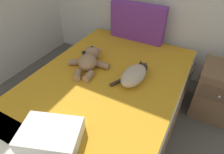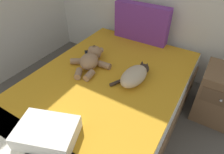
% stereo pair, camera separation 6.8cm
% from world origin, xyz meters
% --- Properties ---
extents(bed, '(1.42, 2.09, 0.48)m').
position_xyz_m(bed, '(1.47, 2.81, 0.24)').
color(bed, brown).
rests_on(bed, ground_plane).
extents(patterned_cushion, '(0.68, 0.14, 0.45)m').
position_xyz_m(patterned_cushion, '(1.40, 3.77, 0.71)').
color(patterned_cushion, '#72338C').
rests_on(patterned_cushion, bed).
extents(cat, '(0.28, 0.42, 0.15)m').
position_xyz_m(cat, '(1.72, 2.96, 0.55)').
color(cat, tan).
rests_on(cat, bed).
extents(teddy_bear, '(0.43, 0.51, 0.16)m').
position_xyz_m(teddy_bear, '(1.21, 2.97, 0.55)').
color(teddy_bear, '#937051').
rests_on(teddy_bear, bed).
extents(cell_phone, '(0.15, 0.16, 0.01)m').
position_xyz_m(cell_phone, '(1.05, 3.13, 0.49)').
color(cell_phone, black).
rests_on(cell_phone, bed).
extents(throw_pillow, '(0.47, 0.40, 0.11)m').
position_xyz_m(throw_pillow, '(1.48, 2.10, 0.54)').
color(throw_pillow, white).
rests_on(throw_pillow, bed).
extents(nightstand, '(0.41, 0.46, 0.56)m').
position_xyz_m(nightstand, '(2.47, 3.45, 0.28)').
color(nightstand, brown).
rests_on(nightstand, ground_plane).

